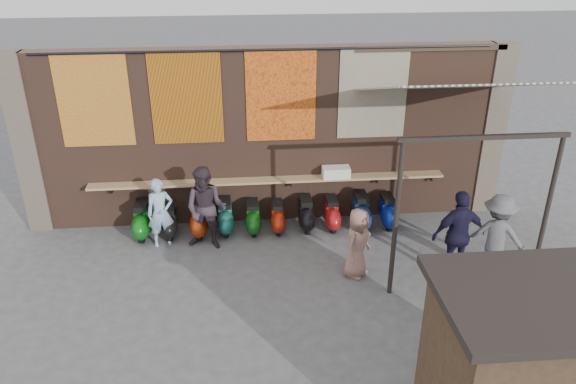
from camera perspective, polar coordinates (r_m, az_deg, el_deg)
The scene contains 35 objects.
ground at distance 11.16m, azimuth -1.16°, elevation -8.93°, with size 70.00×70.00×0.00m, color #474749.
brick_wall at distance 12.64m, azimuth -2.14°, elevation 5.62°, with size 10.00×0.40×4.00m, color brown.
pier_left at distance 13.43m, azimuth -24.94°, elevation 4.40°, with size 0.50×0.50×4.00m, color #4C4238.
pier_right at distance 13.91m, azimuth 19.90°, elevation 5.96°, with size 0.50×0.50×4.00m, color #4C4238.
eating_counter at distance 12.64m, azimuth -1.98°, elevation 1.21°, with size 8.00×0.32×0.05m, color #9E7A51.
shelf_box at distance 12.72m, azimuth 4.90°, elevation 2.01°, with size 0.62×0.32×0.24m, color white.
tapestry_redgold at distance 12.47m, azimuth -19.11°, elevation 8.76°, with size 1.50×0.02×2.00m, color maroon.
tapestry_sun at distance 12.16m, azimuth -10.29°, elevation 9.35°, with size 1.50×0.02×2.00m, color orange.
tapestry_orange at distance 12.14m, azimuth -0.72°, elevation 9.74°, with size 1.50×0.02×2.00m, color #D3611A.
tapestry_multi at distance 12.46m, azimuth 8.62°, elevation 9.87°, with size 1.50×0.02×2.00m, color teal.
hang_rail at distance 11.88m, azimuth -2.24°, elevation 14.23°, with size 0.06×0.06×9.50m, color black.
scooter_stool_0 at distance 12.82m, azimuth -14.59°, elevation -2.81°, with size 0.38×0.84×0.80m, color #0D6113, non-canonical shape.
scooter_stool_1 at distance 12.75m, azimuth -11.86°, elevation -2.97°, with size 0.33×0.72×0.69m, color black, non-canonical shape.
scooter_stool_2 at distance 12.65m, azimuth -9.01°, elevation -2.68°, with size 0.37×0.83×0.79m, color #932A0B, non-canonical shape.
scooter_stool_3 at distance 12.70m, azimuth -6.37°, elevation -2.50°, with size 0.35×0.78×0.74m, color #186158, non-canonical shape.
scooter_stool_4 at distance 12.66m, azimuth -3.57°, elevation -2.59°, with size 0.33×0.74×0.70m, color #105213, non-canonical shape.
scooter_stool_5 at distance 12.68m, azimuth -1.08°, elevation -2.56°, with size 0.32×0.71×0.68m, color #991F0D, non-canonical shape.
scooter_stool_6 at distance 12.74m, azimuth 1.83°, elevation -2.25°, with size 0.35×0.78×0.74m, color black, non-canonical shape.
scooter_stool_7 at distance 12.82m, azimuth 4.45°, elevation -2.20°, with size 0.34×0.75×0.72m, color #A31516, non-canonical shape.
scooter_stool_8 at distance 12.89m, azimuth 7.42°, elevation -1.97°, with size 0.38×0.84×0.80m, color navy, non-canonical shape.
scooter_stool_9 at distance 13.05m, azimuth 10.05°, elevation -1.97°, with size 0.35×0.77×0.73m, color navy, non-canonical shape.
diner_left at distance 12.25m, azimuth -12.85°, elevation -2.07°, with size 0.56×0.37×1.53m, color #8CAACC.
diner_right at distance 11.89m, azimuth -8.32°, elevation -1.69°, with size 0.90×0.70×1.84m, color #322730.
shopper_navy at distance 11.32m, azimuth 16.92°, elevation -4.16°, with size 1.07×0.45×1.83m, color black.
shopper_grey at distance 11.60m, azimuth 20.43°, elevation -4.22°, with size 1.13×0.65×1.74m, color #57575C.
shopper_tan at distance 11.01m, azimuth 7.05°, elevation -5.17°, with size 0.71×0.46×1.45m, color #896257.
market_stall at distance 8.00m, azimuth 22.82°, elevation -17.02°, with size 2.18×1.63×2.36m, color black.
stall_roof at distance 7.26m, azimuth 24.49°, elevation -9.71°, with size 2.44×1.88×0.12m, color black.
stall_sign at distance 8.25m, azimuth 20.90°, elevation -10.45°, with size 1.20×0.04×0.50m, color gold.
stall_shelf at distance 8.75m, azimuth 20.01°, elevation -14.97°, with size 1.81×0.10×0.06m, color #473321.
awning_canvas at distance 11.22m, azimuth 16.73°, elevation 10.23°, with size 3.20×3.40×0.03m, color beige.
awning_ledger at distance 12.59m, azimuth 14.39°, elevation 13.99°, with size 3.30×0.08×0.12m, color #33261C.
awning_header at distance 10.04m, azimuth 19.37°, elevation 5.27°, with size 3.00×0.08×0.08m, color black.
awning_post_left at distance 10.18m, azimuth 10.91°, elevation -2.88°, with size 0.09×0.09×3.10m, color black.
awning_post_right at distance 11.26m, azimuth 24.76°, elevation -2.04°, with size 0.09×0.09×3.10m, color black.
Camera 1 is at (-0.62, -9.16, 6.35)m, focal length 35.00 mm.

